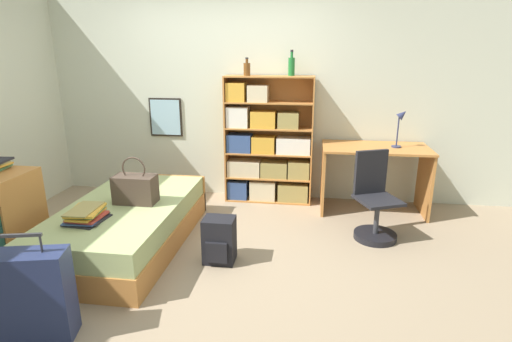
# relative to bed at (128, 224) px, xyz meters

# --- Properties ---
(ground_plane) EXTENTS (14.00, 14.00, 0.00)m
(ground_plane) POSITION_rel_bed_xyz_m (0.65, -0.02, -0.21)
(ground_plane) COLOR gray
(wall_back) EXTENTS (10.00, 0.09, 2.60)m
(wall_back) POSITION_rel_bed_xyz_m (0.65, 1.61, 1.09)
(wall_back) COLOR beige
(wall_back) RESTS_ON ground_plane
(bed) EXTENTS (1.04, 1.92, 0.43)m
(bed) POSITION_rel_bed_xyz_m (0.00, 0.00, 0.00)
(bed) COLOR #B77538
(bed) RESTS_ON ground_plane
(handbag) EXTENTS (0.39, 0.21, 0.45)m
(handbag) POSITION_rel_bed_xyz_m (0.10, 0.02, 0.36)
(handbag) COLOR #47382D
(handbag) RESTS_ON bed
(book_stack_on_bed) EXTENTS (0.32, 0.36, 0.11)m
(book_stack_on_bed) POSITION_rel_bed_xyz_m (-0.14, -0.45, 0.27)
(book_stack_on_bed) COLOR #232328
(book_stack_on_bed) RESTS_ON bed
(suitcase) EXTENTS (0.62, 0.34, 0.75)m
(suitcase) POSITION_rel_bed_xyz_m (-0.06, -1.37, 0.10)
(suitcase) COLOR navy
(suitcase) RESTS_ON ground_plane
(bookcase) EXTENTS (1.07, 0.30, 1.55)m
(bookcase) POSITION_rel_bed_xyz_m (1.18, 1.40, 0.46)
(bookcase) COLOR #B77538
(bookcase) RESTS_ON ground_plane
(bottle_green) EXTENTS (0.08, 0.08, 0.21)m
(bottle_green) POSITION_rel_bed_xyz_m (0.96, 1.37, 1.42)
(bottle_green) COLOR brown
(bottle_green) RESTS_ON bookcase
(bottle_brown) EXTENTS (0.08, 0.08, 0.29)m
(bottle_brown) POSITION_rel_bed_xyz_m (1.47, 1.42, 1.45)
(bottle_brown) COLOR #1E6B2D
(bottle_brown) RESTS_ON bookcase
(desk) EXTENTS (1.20, 0.65, 0.78)m
(desk) POSITION_rel_bed_xyz_m (2.47, 1.23, 0.33)
(desk) COLOR #B77538
(desk) RESTS_ON ground_plane
(desk_lamp) EXTENTS (0.15, 0.11, 0.44)m
(desk_lamp) POSITION_rel_bed_xyz_m (2.72, 1.23, 0.87)
(desk_lamp) COLOR navy
(desk_lamp) RESTS_ON desk
(desk_chair) EXTENTS (0.51, 0.51, 0.88)m
(desk_chair) POSITION_rel_bed_xyz_m (2.40, 0.50, 0.07)
(desk_chair) COLOR black
(desk_chair) RESTS_ON ground_plane
(backpack) EXTENTS (0.28, 0.25, 0.41)m
(backpack) POSITION_rel_bed_xyz_m (0.96, -0.21, -0.01)
(backpack) COLOR black
(backpack) RESTS_ON ground_plane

